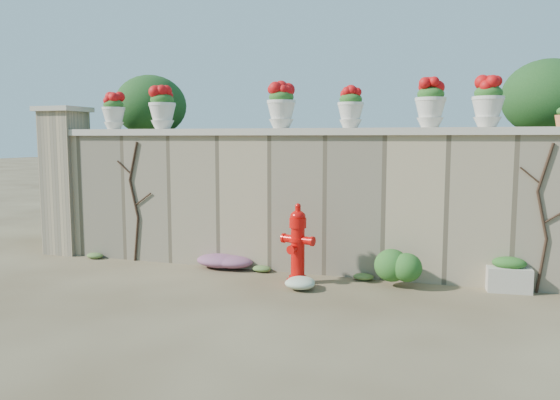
% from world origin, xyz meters
% --- Properties ---
extents(ground, '(80.00, 80.00, 0.00)m').
position_xyz_m(ground, '(0.00, 0.00, 0.00)').
color(ground, '#4B3B25').
rests_on(ground, ground).
extents(stone_wall, '(8.00, 0.40, 2.00)m').
position_xyz_m(stone_wall, '(0.00, 1.80, 1.00)').
color(stone_wall, '#9B8867').
rests_on(stone_wall, ground).
extents(wall_cap, '(8.10, 0.52, 0.10)m').
position_xyz_m(wall_cap, '(0.00, 1.80, 2.05)').
color(wall_cap, '#B7AD9B').
rests_on(wall_cap, stone_wall).
extents(gate_pillar, '(0.72, 0.72, 2.48)m').
position_xyz_m(gate_pillar, '(-4.15, 1.80, 1.26)').
color(gate_pillar, '#9B8867').
rests_on(gate_pillar, ground).
extents(raised_fill, '(9.00, 6.00, 2.00)m').
position_xyz_m(raised_fill, '(0.00, 5.00, 1.00)').
color(raised_fill, '#384C23').
rests_on(raised_fill, ground).
extents(back_shrub_left, '(1.30, 1.30, 1.10)m').
position_xyz_m(back_shrub_left, '(-3.20, 3.00, 2.55)').
color(back_shrub_left, '#143814').
rests_on(back_shrub_left, raised_fill).
extents(back_shrub_right, '(1.30, 1.30, 1.10)m').
position_xyz_m(back_shrub_right, '(3.40, 3.00, 2.55)').
color(back_shrub_right, '#143814').
rests_on(back_shrub_right, raised_fill).
extents(vine_left, '(0.60, 0.04, 1.91)m').
position_xyz_m(vine_left, '(-2.67, 1.58, 0.99)').
color(vine_left, black).
rests_on(vine_left, ground).
extents(vine_right, '(0.60, 0.04, 1.91)m').
position_xyz_m(vine_right, '(3.23, 1.58, 0.99)').
color(vine_right, black).
rests_on(vine_right, ground).
extents(fire_hydrant, '(0.47, 0.34, 1.08)m').
position_xyz_m(fire_hydrant, '(0.18, 1.07, 0.55)').
color(fire_hydrant, red).
rests_on(fire_hydrant, ground).
extents(planter_box, '(0.56, 0.36, 0.45)m').
position_xyz_m(planter_box, '(2.86, 1.55, 0.21)').
color(planter_box, '#B7AD9B').
rests_on(planter_box, ground).
extents(green_shrub, '(0.67, 0.61, 0.64)m').
position_xyz_m(green_shrub, '(1.53, 1.32, 0.32)').
color(green_shrub, '#1E5119').
rests_on(green_shrub, ground).
extents(magenta_clump, '(0.97, 0.65, 0.26)m').
position_xyz_m(magenta_clump, '(-1.13, 1.54, 0.13)').
color(magenta_clump, '#B2239C').
rests_on(magenta_clump, ground).
extents(white_flowers, '(0.54, 0.43, 0.20)m').
position_xyz_m(white_flowers, '(0.27, 0.79, 0.10)').
color(white_flowers, white).
rests_on(white_flowers, ground).
extents(urn_pot_0, '(0.37, 0.37, 0.58)m').
position_xyz_m(urn_pot_0, '(-3.16, 1.80, 2.38)').
color(urn_pot_0, beige).
rests_on(urn_pot_0, wall_cap).
extents(urn_pot_1, '(0.42, 0.42, 0.66)m').
position_xyz_m(urn_pot_1, '(-2.26, 1.80, 2.43)').
color(urn_pot_1, beige).
rests_on(urn_pot_1, wall_cap).
extents(urn_pot_2, '(0.42, 0.42, 0.66)m').
position_xyz_m(urn_pot_2, '(-0.29, 1.80, 2.43)').
color(urn_pot_2, beige).
rests_on(urn_pot_2, wall_cap).
extents(urn_pot_3, '(0.37, 0.37, 0.58)m').
position_xyz_m(urn_pot_3, '(0.73, 1.80, 2.38)').
color(urn_pot_3, beige).
rests_on(urn_pot_3, wall_cap).
extents(urn_pot_4, '(0.41, 0.41, 0.64)m').
position_xyz_m(urn_pot_4, '(1.81, 1.80, 2.42)').
color(urn_pot_4, beige).
rests_on(urn_pot_4, wall_cap).
extents(urn_pot_5, '(0.41, 0.41, 0.64)m').
position_xyz_m(urn_pot_5, '(2.53, 1.80, 2.42)').
color(urn_pot_5, beige).
rests_on(urn_pot_5, wall_cap).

